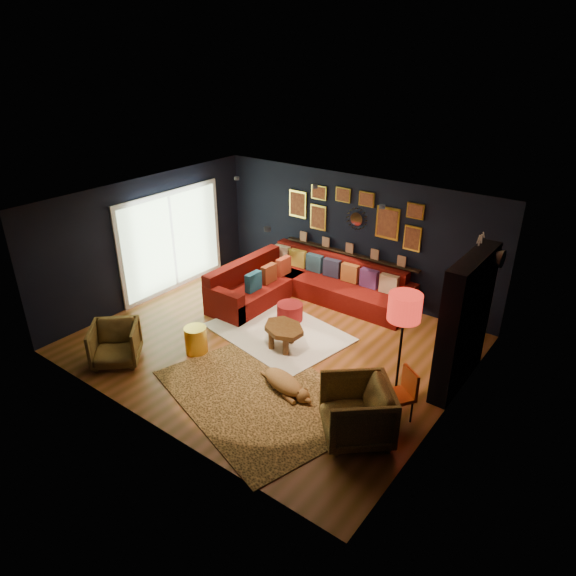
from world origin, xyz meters
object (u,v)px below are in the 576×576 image
Objects in this scene: orange_chair at (404,391)px; dog at (283,379)px; pouf at (290,312)px; floor_lamp at (404,312)px; armchair_right at (357,409)px; armchair_left at (115,342)px; gold_stool at (196,340)px; coffee_table at (284,331)px; sectional at (302,285)px.

dog is (-1.79, -0.52, -0.27)m from orange_chair.
floor_lamp reaches higher than pouf.
armchair_left is at bearing -120.53° from armchair_right.
armchair_left reaches higher than gold_stool.
armchair_left is 2.98m from dog.
orange_chair is (2.51, -0.44, 0.09)m from coffee_table.
armchair_right is (3.06, -3.01, 0.15)m from sectional.
gold_stool is at bearing -139.36° from coffee_table.
orange_chair is at bearing 8.83° from gold_stool.
armchair_right is 0.53× the size of floor_lamp.
floor_lamp is (-0.29, 0.40, 1.03)m from orange_chair.
armchair_right reaches higher than gold_stool.
coffee_table is at bearing -156.31° from orange_chair.
floor_lamp reaches higher than sectional.
sectional is 4.08m from orange_chair.
orange_chair reaches higher than gold_stool.
dog is (1.25, -1.86, -0.00)m from pouf.
armchair_right is at bearing -28.80° from coffee_table.
gold_stool is 3.75m from floor_lamp.
floor_lamp is 2.19m from dog.
armchair_left is 4.84m from floor_lamp.
coffee_table is 2.55m from orange_chair.
gold_stool is 1.90m from dog.
orange_chair is (4.55, 1.60, 0.08)m from armchair_left.
armchair_left reaches higher than pouf.
sectional is at bearing 29.85° from armchair_left.
pouf is at bearing 138.91° from dog.
gold_stool is (-0.64, -1.91, 0.05)m from pouf.
gold_stool reaches higher than dog.
orange_chair reaches higher than pouf.
pouf is at bearing 71.44° from gold_stool.
armchair_right reaches higher than dog.
floor_lamp is at bearing 135.59° from armchair_right.
gold_stool is 3.73m from orange_chair.
armchair_right is 1.55m from floor_lamp.
pouf is 2.02m from gold_stool.
floor_lamp is (2.22, -0.04, 1.12)m from coffee_table.
armchair_left is (-1.51, -2.94, 0.19)m from pouf.
coffee_table is 1.06m from pouf.
armchair_right is 0.82× the size of dog.
orange_chair is at bearing -54.05° from floor_lamp.
orange_chair is 1.88m from dog.
pouf is 1.03× the size of gold_stool.
armchair_right is at bearing -44.47° from sectional.
dog is (1.61, -2.77, -0.12)m from sectional.
coffee_table is at bearing -160.73° from armchair_right.
coffee_table is at bearing -63.76° from sectional.
sectional reaches higher than orange_chair.
coffee_table is 0.58× the size of floor_lamp.
armchair_left is (-1.15, -3.86, 0.07)m from sectional.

